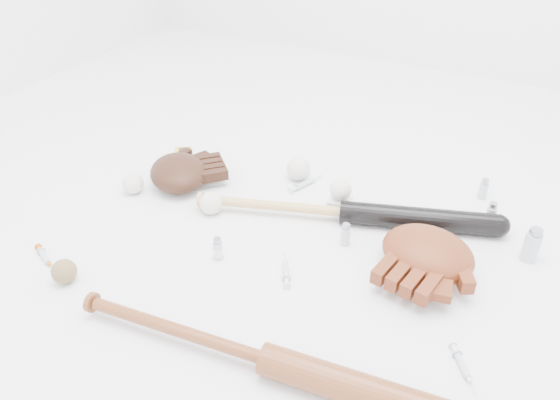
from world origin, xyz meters
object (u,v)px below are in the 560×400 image
at_px(bat_wood, 267,359).
at_px(bat_dark, 343,212).
at_px(glove_dark, 178,172).
at_px(pedestal, 340,203).

bearing_deg(bat_wood, bat_dark, 90.26).
xyz_separation_m(glove_dark, pedestal, (0.52, 0.11, -0.03)).
relative_size(glove_dark, pedestal, 3.82).
xyz_separation_m(bat_wood, pedestal, (-0.09, 0.64, -0.02)).
bearing_deg(glove_dark, bat_wood, 3.92).
distance_m(glove_dark, pedestal, 0.54).
height_order(bat_dark, glove_dark, glove_dark).
bearing_deg(pedestal, bat_wood, -82.20).
height_order(bat_dark, pedestal, bat_dark).
relative_size(bat_dark, pedestal, 13.73).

